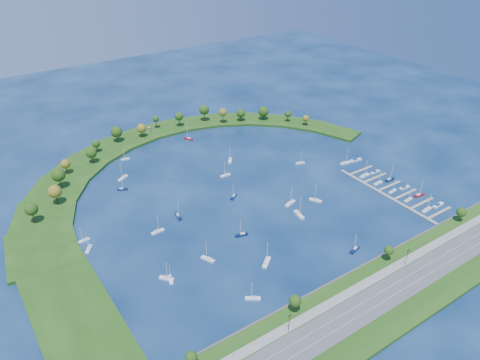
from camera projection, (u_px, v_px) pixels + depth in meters
ground at (238, 190)px, 314.11m from camera, size 700.00×700.00×0.00m
south_shoreline at (378, 298)px, 225.99m from camera, size 420.00×43.10×11.60m
breakwater at (145, 178)px, 325.95m from camera, size 286.74×247.64×2.00m
breakwater_trees at (157, 137)px, 362.44m from camera, size 238.01×92.82×14.93m
harbor_tower at (149, 130)px, 389.81m from camera, size 2.60×2.60×4.50m
dock_system at (393, 192)px, 311.67m from camera, size 24.28×82.00×1.60m
moored_boat_0 at (188, 138)px, 382.94m from camera, size 5.91×8.00×11.70m
moored_boat_1 at (234, 196)px, 305.75m from camera, size 7.05×5.95×10.68m
moored_boat_2 at (84, 240)px, 265.48m from camera, size 7.06×2.43×10.20m
moored_boat_3 at (241, 234)px, 270.15m from camera, size 8.11×3.86×11.49m
moored_boat_4 at (178, 216)px, 286.28m from camera, size 3.45×8.10×11.53m
moored_boat_5 at (253, 298)px, 226.04m from camera, size 7.41×6.17×11.17m
moored_boat_6 at (166, 278)px, 238.28m from camera, size 6.72×7.39×11.49m
moored_boat_7 at (125, 159)px, 352.03m from camera, size 6.82×3.11×9.67m
moored_boat_8 at (290, 203)px, 298.86m from camera, size 9.29×5.06×13.15m
moored_boat_9 at (158, 231)px, 272.76m from camera, size 8.28×2.86×11.96m
moored_boat_10 at (122, 189)px, 314.16m from camera, size 7.03×4.86×10.15m
moored_boat_11 at (170, 279)px, 237.62m from camera, size 3.94×7.33×10.38m
moored_boat_12 at (225, 175)px, 330.38m from camera, size 7.84×2.63×11.36m
moored_boat_13 at (208, 259)px, 251.30m from camera, size 5.54×8.51×12.19m
moored_boat_14 at (299, 214)px, 287.81m from camera, size 4.57×9.99×14.18m
moored_boat_15 at (316, 200)px, 302.02m from camera, size 6.09×8.45×12.29m
moored_boat_16 at (355, 249)px, 258.31m from camera, size 8.09×4.11×11.45m
moored_boat_17 at (89, 249)px, 258.81m from camera, size 5.93×7.47×11.11m
moored_boat_18 at (300, 163)px, 346.55m from camera, size 7.32×3.86×10.37m
moored_boat_19 at (123, 178)px, 327.09m from camera, size 9.01×6.38×13.06m
moored_boat_20 at (267, 262)px, 248.86m from camera, size 8.89×7.76×13.62m
moored_boat_21 at (230, 160)px, 350.06m from camera, size 6.87×7.99×12.18m
docked_boat_0 at (427, 209)px, 292.48m from camera, size 8.50×3.07×12.24m
docked_boat_1 at (438, 205)px, 297.05m from camera, size 9.31×3.03×1.87m
docked_boat_2 at (408, 199)px, 302.65m from camera, size 7.49×2.89×10.73m
docked_boat_3 at (419, 195)px, 307.48m from camera, size 8.33×3.31×11.91m
docked_boat_4 at (393, 191)px, 311.85m from camera, size 7.34×2.96×10.48m
docked_boat_5 at (404, 187)px, 316.08m from camera, size 8.32×3.10×1.66m
docked_boat_6 at (378, 183)px, 320.95m from camera, size 7.78×2.48×11.31m
docked_boat_7 at (390, 179)px, 325.12m from camera, size 8.10×2.34×11.88m
docked_boat_8 at (365, 175)px, 329.88m from camera, size 8.82×2.78×12.83m
docked_boat_9 at (375, 172)px, 334.73m from camera, size 8.12×2.45×1.65m
docked_boat_10 at (345, 163)px, 346.25m from camera, size 8.80×3.54×12.58m
docked_boat_11 at (356, 160)px, 350.40m from camera, size 9.92×4.14×1.96m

